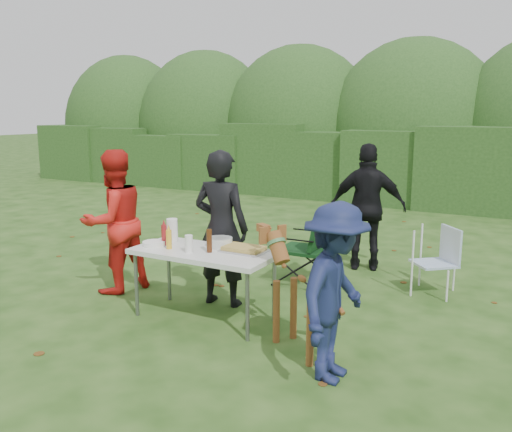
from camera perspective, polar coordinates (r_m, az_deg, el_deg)
The scene contains 20 objects.
ground at distance 6.08m, azimuth -5.83°, elevation -9.84°, with size 80.00×80.00×0.00m, color #1E4211.
hedge_row at distance 13.13m, azimuth 14.38°, elevation 4.98°, with size 22.00×1.40×1.70m, color #23471C.
shrub_backdrop at distance 14.63m, azimuth 16.12°, elevation 8.43°, with size 20.00×2.60×3.20m, color #3D6628.
folding_table at distance 5.64m, azimuth -5.53°, elevation -4.16°, with size 1.50×0.70×0.74m.
person_cook at distance 6.02m, azimuth -3.68°, elevation -1.31°, with size 0.64×0.42×1.75m, color black.
person_red_jacket at distance 6.68m, azimuth -14.71°, elevation -0.57°, with size 0.83×0.65×1.72m, color red.
person_black_puffy at distance 7.51m, azimuth 11.67°, elevation 0.90°, with size 1.02×0.42×1.73m, color black.
child at distance 4.41m, azimuth 8.34°, elevation -7.98°, with size 0.95×0.54×1.47m, color #171F48.
dog at distance 4.92m, azimuth 4.83°, elevation -8.43°, with size 1.10×0.44×1.05m, color brown, non-canonical shape.
camping_chair at distance 6.84m, azimuth 4.96°, elevation -3.03°, with size 0.63×0.63×1.01m, color black, non-canonical shape.
lawn_chair at distance 6.80m, azimuth 18.23°, elevation -4.48°, with size 0.48×0.48×0.81m, color #5381B6, non-canonical shape.
food_tray at distance 5.56m, azimuth -1.29°, elevation -3.66°, with size 0.45×0.30×0.02m, color #B7B7BA.
focaccia_bread at distance 5.55m, azimuth -1.29°, elevation -3.39°, with size 0.40×0.26×0.04m, color tan.
mustard_bottle at distance 5.72m, azimuth -9.15°, elevation -2.45°, with size 0.06×0.06×0.20m, color gold.
ketchup_bottle at distance 5.88m, azimuth -9.64°, elevation -1.99°, with size 0.06×0.06×0.22m, color maroon.
beer_bottle at distance 5.53m, azimuth -4.94°, elevation -2.61°, with size 0.06×0.06×0.24m, color #47230F.
paper_towel_roll at distance 6.00m, azimuth -8.81°, elevation -1.51°, with size 0.12×0.12×0.26m, color white.
cup_stack at distance 5.55m, azimuth -7.08°, elevation -2.92°, with size 0.08×0.08×0.18m, color white.
pasta_bowl at distance 5.75m, azimuth -3.79°, elevation -2.77°, with size 0.26×0.26×0.10m, color silver.
plate_stack at distance 5.89m, azimuth -10.72°, elevation -2.87°, with size 0.24×0.24×0.05m, color white.
Camera 1 is at (3.26, -4.66, 2.16)m, focal length 38.00 mm.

